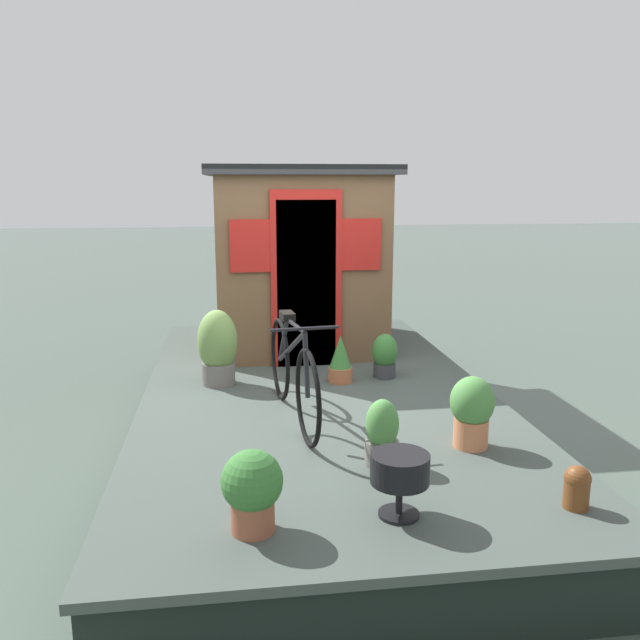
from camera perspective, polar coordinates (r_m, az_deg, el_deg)
The scene contains 12 objects.
ground_plane at distance 6.19m, azimuth -0.26°, elevation -10.61°, with size 60.00×60.00×0.00m, color #47564C.
houseboat_deck at distance 6.09m, azimuth -0.26°, elevation -8.40°, with size 5.83×3.13×0.51m.
houseboat_cabin at distance 7.55m, azimuth -2.07°, elevation 5.61°, with size 2.14×2.00×2.04m.
bicycle at distance 5.18m, azimuth -2.42°, elevation -4.56°, with size 1.78×0.50×0.86m.
potted_plant_ivy at distance 3.65m, azimuth -5.96°, elevation -14.44°, with size 0.34×0.34×0.47m.
potted_plant_lavender at distance 4.81m, azimuth 13.16°, elevation -7.67°, with size 0.32×0.32×0.52m.
potted_plant_basil at distance 6.36m, azimuth 5.69°, elevation -3.13°, with size 0.25×0.25×0.43m.
potted_plant_thyme at distance 4.45m, azimuth 5.45°, elevation -9.89°, with size 0.23×0.23×0.46m.
potted_plant_sage at distance 6.16m, azimuth -8.96°, elevation -2.39°, with size 0.37×0.37×0.71m.
potted_plant_succulent at distance 6.19m, azimuth 1.80°, elevation -3.51°, with size 0.23×0.23×0.46m.
charcoal_grill at distance 3.80m, azimuth 7.01°, elevation -13.02°, with size 0.34×0.34×0.38m.
mooring_bollard at distance 4.19m, azimuth 21.59°, elevation -13.38°, with size 0.16×0.16×0.26m.
Camera 1 is at (-5.66, 0.75, 2.38)m, focal length 36.53 mm.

